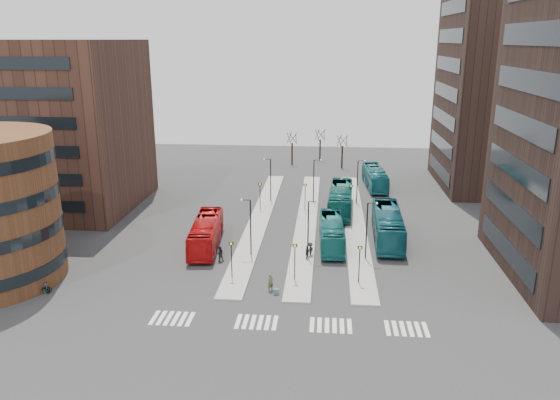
# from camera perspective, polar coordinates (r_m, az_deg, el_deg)

# --- Properties ---
(ground) EXTENTS (160.00, 160.00, 0.00)m
(ground) POSITION_cam_1_polar(r_m,az_deg,el_deg) (41.84, -1.79, -15.35)
(ground) COLOR #2A2A2C
(ground) RESTS_ON ground
(island_left) EXTENTS (2.50, 45.00, 0.15)m
(island_left) POSITION_cam_1_polar(r_m,az_deg,el_deg) (69.40, -2.15, -2.01)
(island_left) COLOR gray
(island_left) RESTS_ON ground
(island_mid) EXTENTS (2.50, 45.00, 0.15)m
(island_mid) POSITION_cam_1_polar(r_m,az_deg,el_deg) (68.93, 2.80, -2.15)
(island_mid) COLOR gray
(island_mid) RESTS_ON ground
(island_right) EXTENTS (2.50, 45.00, 0.15)m
(island_right) POSITION_cam_1_polar(r_m,az_deg,el_deg) (68.98, 7.79, -2.27)
(island_right) COLOR gray
(island_right) RESTS_ON ground
(suitcase) EXTENTS (0.43, 0.35, 0.53)m
(suitcase) POSITION_cam_1_polar(r_m,az_deg,el_deg) (49.69, -0.41, -9.54)
(suitcase) COLOR navy
(suitcase) RESTS_ON ground
(red_bus) EXTENTS (3.71, 11.65, 3.19)m
(red_bus) POSITION_cam_1_polar(r_m,az_deg,el_deg) (60.60, -7.74, -3.42)
(red_bus) COLOR #B90E0F
(red_bus) RESTS_ON ground
(teal_bus_a) EXTENTS (2.84, 10.67, 2.95)m
(teal_bus_a) POSITION_cam_1_polar(r_m,az_deg,el_deg) (60.70, 5.40, -3.43)
(teal_bus_a) COLOR #136260
(teal_bus_a) RESTS_ON ground
(teal_bus_b) EXTENTS (3.50, 12.52, 3.45)m
(teal_bus_b) POSITION_cam_1_polar(r_m,az_deg,el_deg) (72.40, 6.34, 0.06)
(teal_bus_b) COLOR #125B59
(teal_bus_b) RESTS_ON ground
(teal_bus_c) EXTENTS (3.35, 12.80, 3.54)m
(teal_bus_c) POSITION_cam_1_polar(r_m,az_deg,el_deg) (63.03, 11.18, -2.63)
(teal_bus_c) COLOR #13515F
(teal_bus_c) RESTS_ON ground
(teal_bus_d) EXTENTS (3.42, 11.31, 3.11)m
(teal_bus_d) POSITION_cam_1_polar(r_m,az_deg,el_deg) (85.31, 9.88, 2.32)
(teal_bus_d) COLOR #166570
(teal_bus_d) RESTS_ON ground
(traveller) EXTENTS (0.71, 0.65, 1.63)m
(traveller) POSITION_cam_1_polar(r_m,az_deg,el_deg) (50.12, -0.98, -8.61)
(traveller) COLOR #4F5030
(traveller) RESTS_ON ground
(commuter_a) EXTENTS (0.95, 0.83, 1.63)m
(commuter_a) POSITION_cam_1_polar(r_m,az_deg,el_deg) (56.74, -6.29, -5.62)
(commuter_a) COLOR black
(commuter_a) RESTS_ON ground
(commuter_b) EXTENTS (0.60, 0.98, 1.56)m
(commuter_b) POSITION_cam_1_polar(r_m,az_deg,el_deg) (56.79, 2.86, -5.55)
(commuter_b) COLOR black
(commuter_b) RESTS_ON ground
(commuter_c) EXTENTS (1.03, 1.17, 1.57)m
(commuter_c) POSITION_cam_1_polar(r_m,az_deg,el_deg) (57.67, 3.17, -5.20)
(commuter_c) COLOR black
(commuter_c) RESTS_ON ground
(bicycle_near) EXTENTS (1.75, 1.02, 0.87)m
(bicycle_near) POSITION_cam_1_polar(r_m,az_deg,el_deg) (54.24, -23.65, -8.50)
(bicycle_near) COLOR gray
(bicycle_near) RESTS_ON ground
(bicycle_mid) EXTENTS (1.86, 1.10, 1.08)m
(bicycle_mid) POSITION_cam_1_polar(r_m,az_deg,el_deg) (54.40, -23.54, -8.29)
(bicycle_mid) COLOR gray
(bicycle_mid) RESTS_ON ground
(bicycle_far) EXTENTS (1.72, 1.06, 0.85)m
(bicycle_far) POSITION_cam_1_polar(r_m,az_deg,el_deg) (54.27, -23.63, -8.49)
(bicycle_far) COLOR gray
(bicycle_far) RESTS_ON ground
(crosswalk_stripes) EXTENTS (22.35, 2.40, 0.01)m
(crosswalk_stripes) POSITION_cam_1_polar(r_m,az_deg,el_deg) (45.13, 1.09, -12.78)
(crosswalk_stripes) COLOR silver
(crosswalk_stripes) RESTS_ON ground
(office_block) EXTENTS (25.00, 20.12, 22.00)m
(office_block) POSITION_cam_1_polar(r_m,az_deg,el_deg) (79.96, -23.90, 7.13)
(office_block) COLOR #41271E
(office_block) RESTS_ON ground
(tower_far) EXTENTS (20.12, 20.00, 30.00)m
(tower_far) POSITION_cam_1_polar(r_m,az_deg,el_deg) (89.92, 23.33, 10.66)
(tower_far) COLOR #2F201A
(tower_far) RESTS_ON ground
(sign_poles) EXTENTS (12.45, 22.12, 3.65)m
(sign_poles) POSITION_cam_1_polar(r_m,az_deg,el_deg) (61.57, 2.19, -2.15)
(sign_poles) COLOR black
(sign_poles) RESTS_ON ground
(lamp_posts) EXTENTS (14.04, 20.24, 6.12)m
(lamp_posts) POSITION_cam_1_polar(r_m,az_deg,el_deg) (65.95, 3.33, 0.17)
(lamp_posts) COLOR black
(lamp_posts) RESTS_ON ground
(bare_trees) EXTENTS (10.97, 8.14, 5.90)m
(bare_trees) POSITION_cam_1_polar(r_m,az_deg,el_deg) (99.86, 3.98, 5.27)
(bare_trees) COLOR black
(bare_trees) RESTS_ON ground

